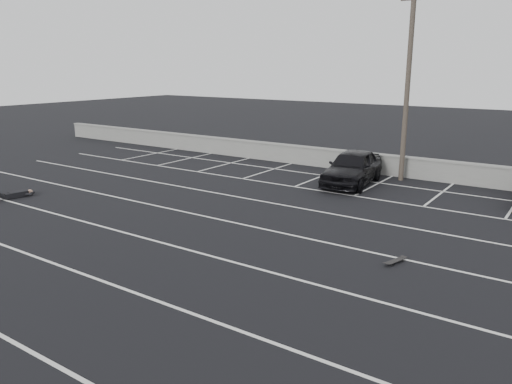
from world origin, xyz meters
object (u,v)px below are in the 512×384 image
Objects in this scene: car_left at (352,167)px; person at (18,191)px; skateboard at (395,261)px; utility_pole at (408,86)px.

person is at bearing -142.49° from car_left.
person reaches higher than skateboard.
person is (-12.56, -12.56, -4.34)m from utility_pole.
skateboard is at bearing 16.94° from person.
car_left is 1.91× the size of person.
utility_pole is at bearing 55.09° from person.
utility_pole is 11.92× the size of skateboard.
car_left is at bearing 53.75° from person.
skateboard is (15.99, 1.93, -0.17)m from person.
person is at bearing -134.99° from utility_pole.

